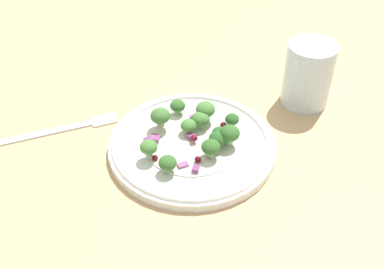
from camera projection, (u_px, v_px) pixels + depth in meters
The scene contains 27 objects.
ground_plane at pixel (196, 142), 70.79cm from camera, with size 180.00×180.00×2.00cm, color tan.
plate at pixel (192, 145), 67.51cm from camera, with size 23.30×23.30×1.70cm.
dressing_pool at pixel (192, 142), 67.22cm from camera, with size 13.51×13.51×0.20cm, color white.
broccoli_floret_0 at pixel (149, 147), 63.46cm from camera, with size 2.36×2.36×2.39cm.
broccoli_floret_1 at pixel (202, 120), 68.43cm from camera, with size 2.63×2.63×2.67cm.
broccoli_floret_2 at pixel (168, 163), 61.94cm from camera, with size 2.38×2.38×2.40cm.
broccoli_floret_3 at pixel (219, 133), 66.85cm from camera, with size 2.10×2.10×2.13cm.
broccoli_floret_4 at pixel (232, 120), 68.96cm from camera, with size 2.03×2.03×2.06cm.
broccoli_floret_5 at pixel (160, 116), 67.93cm from camera, with size 2.81×2.81×2.84cm.
broccoli_floret_6 at pixel (218, 139), 65.35cm from camera, with size 2.49×2.49×2.53cm.
broccoli_floret_7 at pixel (211, 147), 63.72cm from camera, with size 2.55×2.55×2.58cm.
broccoli_floret_8 at pixel (230, 134), 65.30cm from camera, with size 2.75×2.75×2.78cm.
broccoli_floret_9 at pixel (205, 110), 69.27cm from camera, with size 2.81×2.81×2.85cm.
broccoli_floret_10 at pixel (188, 125), 67.91cm from camera, with size 2.27×2.27×2.30cm.
broccoli_floret_11 at pixel (179, 105), 71.28cm from camera, with size 2.26×2.26×2.29cm.
cranberry_0 at pixel (194, 138), 66.53cm from camera, with size 0.99×0.99×0.99cm, color maroon.
cranberry_1 at pixel (198, 159), 63.84cm from camera, with size 0.87×0.87×0.87cm, color #4C0A14.
cranberry_2 at pixel (223, 125), 69.26cm from camera, with size 0.97×0.97×0.97cm, color #4C0A14.
cranberry_3 at pixel (155, 158), 64.21cm from camera, with size 0.83×0.83×0.83cm, color maroon.
onion_bit_0 at pixel (155, 138), 67.19cm from camera, with size 1.35×1.31×0.42cm, color #934C84.
onion_bit_1 at pixel (196, 168), 62.53cm from camera, with size 0.88×1.05×0.36cm, color #843D75.
onion_bit_2 at pixel (190, 136), 67.38cm from camera, with size 0.87×1.15×0.51cm, color #934C84.
onion_bit_3 at pixel (194, 117), 70.66cm from camera, with size 1.22×0.87×0.35cm, color #A35B93.
onion_bit_4 at pixel (147, 140), 66.86cm from camera, with size 0.88×0.93×0.47cm, color #843D75.
onion_bit_5 at pixel (183, 165), 63.41cm from camera, with size 1.38×0.82×0.39cm, color #A35B93.
fork at pixel (62, 129), 71.07cm from camera, with size 18.35×6.97×0.50cm.
water_glass at pixel (308, 74), 73.38cm from camera, with size 7.32×7.32×10.04cm, color silver.
Camera 1 is at (32.21, 42.16, 45.87)cm, focal length 45.38 mm.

